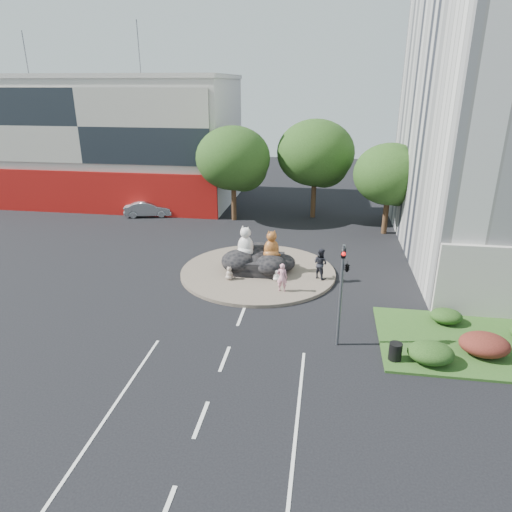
% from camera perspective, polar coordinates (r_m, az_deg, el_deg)
% --- Properties ---
extents(ground, '(120.00, 120.00, 0.00)m').
position_cam_1_polar(ground, '(21.03, -3.94, -12.70)').
color(ground, black).
rests_on(ground, ground).
extents(roundabout_island, '(10.00, 10.00, 0.20)m').
position_cam_1_polar(roundabout_island, '(29.69, 0.25, -1.98)').
color(roundabout_island, brown).
rests_on(roundabout_island, ground).
extents(rock_plinth, '(3.20, 2.60, 0.90)m').
position_cam_1_polar(rock_plinth, '(29.48, 0.25, -0.99)').
color(rock_plinth, black).
rests_on(rock_plinth, roundabout_island).
extents(shophouse_block, '(25.20, 12.30, 17.40)m').
position_cam_1_polar(shophouse_block, '(50.40, -17.72, 13.69)').
color(shophouse_block, beige).
rests_on(shophouse_block, ground).
extents(grass_verge, '(10.00, 6.00, 0.12)m').
position_cam_1_polar(grass_verge, '(24.46, 26.91, -9.82)').
color(grass_verge, '#214B19').
rests_on(grass_verge, ground).
extents(tree_left, '(6.46, 6.46, 8.27)m').
position_cam_1_polar(tree_left, '(40.45, -2.75, 11.75)').
color(tree_left, '#382314').
rests_on(tree_left, ground).
extents(tree_mid, '(6.84, 6.84, 8.76)m').
position_cam_1_polar(tree_mid, '(41.59, 7.53, 12.28)').
color(tree_mid, '#382314').
rests_on(tree_mid, ground).
extents(tree_right, '(5.70, 5.70, 7.30)m').
position_cam_1_polar(tree_right, '(38.11, 16.43, 9.43)').
color(tree_right, '#382314').
rests_on(tree_right, ground).
extents(hedge_near_green, '(2.00, 1.60, 0.90)m').
position_cam_1_polar(hedge_near_green, '(21.73, 21.00, -11.23)').
color(hedge_near_green, '#183410').
rests_on(hedge_near_green, grass_verge).
extents(hedge_red, '(2.20, 1.76, 0.99)m').
position_cam_1_polar(hedge_red, '(23.22, 26.65, -9.86)').
color(hedge_red, '#431812').
rests_on(hedge_red, grass_verge).
extents(hedge_back_green, '(1.60, 1.28, 0.72)m').
position_cam_1_polar(hedge_back_green, '(25.36, 22.68, -6.94)').
color(hedge_back_green, '#183410').
rests_on(hedge_back_green, grass_verge).
extents(traffic_light, '(0.44, 1.24, 5.00)m').
position_cam_1_polar(traffic_light, '(20.69, 10.97, -2.26)').
color(traffic_light, '#595B60').
rests_on(traffic_light, ground).
extents(street_lamp, '(2.34, 0.22, 8.06)m').
position_cam_1_polar(street_lamp, '(27.46, 27.10, 3.63)').
color(street_lamp, '#595B60').
rests_on(street_lamp, ground).
extents(cat_white, '(1.52, 1.43, 2.03)m').
position_cam_1_polar(cat_white, '(29.24, -1.31, 1.88)').
color(cat_white, silver).
rests_on(cat_white, rock_plinth).
extents(cat_tabby, '(1.41, 1.34, 1.86)m').
position_cam_1_polar(cat_tabby, '(28.91, 1.95, 1.47)').
color(cat_tabby, '#CB662A').
rests_on(cat_tabby, rock_plinth).
extents(kitten_calico, '(0.61, 0.57, 0.85)m').
position_cam_1_polar(kitten_calico, '(28.24, -3.36, -2.10)').
color(kitten_calico, silver).
rests_on(kitten_calico, roundabout_island).
extents(kitten_white, '(0.58, 0.55, 0.77)m').
position_cam_1_polar(kitten_white, '(28.06, 2.57, -2.32)').
color(kitten_white, white).
rests_on(kitten_white, roundabout_island).
extents(pedestrian_pink, '(0.65, 0.44, 1.72)m').
position_cam_1_polar(pedestrian_pink, '(26.48, 3.28, -2.68)').
color(pedestrian_pink, pink).
rests_on(pedestrian_pink, roundabout_island).
extents(pedestrian_dark, '(1.20, 1.16, 1.95)m').
position_cam_1_polar(pedestrian_dark, '(28.42, 8.06, -0.93)').
color(pedestrian_dark, black).
rests_on(pedestrian_dark, roundabout_island).
extents(parked_car, '(4.56, 2.51, 1.42)m').
position_cam_1_polar(parked_car, '(43.60, -13.30, 5.78)').
color(parked_car, '#999BA0').
rests_on(parked_car, ground).
extents(litter_bin, '(0.68, 0.68, 0.79)m').
position_cam_1_polar(litter_bin, '(21.44, 17.01, -11.33)').
color(litter_bin, black).
rests_on(litter_bin, grass_verge).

